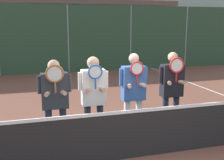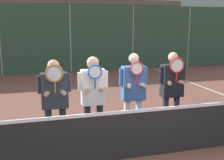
{
  "view_description": "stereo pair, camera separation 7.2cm",
  "coord_description": "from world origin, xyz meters",
  "px_view_note": "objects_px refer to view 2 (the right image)",
  "views": [
    {
      "loc": [
        -1.78,
        -4.4,
        2.4
      ],
      "look_at": [
        -0.22,
        0.95,
        1.26
      ],
      "focal_mm": 45.0,
      "sensor_mm": 36.0,
      "label": 1
    },
    {
      "loc": [
        -1.71,
        -4.42,
        2.4
      ],
      "look_at": [
        -0.22,
        0.95,
        1.26
      ],
      "focal_mm": 45.0,
      "sensor_mm": 36.0,
      "label": 2
    }
  ],
  "objects_px": {
    "player_center_left": "(93,94)",
    "car_left_of_center": "(71,48)",
    "player_leftmost": "(55,97)",
    "car_right_of_center": "(220,46)",
    "car_center": "(153,47)",
    "player_center_right": "(133,90)",
    "player_rightmost": "(172,87)"
  },
  "relations": [
    {
      "from": "player_center_left",
      "to": "car_left_of_center",
      "type": "relative_size",
      "value": 0.4
    },
    {
      "from": "player_rightmost",
      "to": "player_leftmost",
      "type": "bearing_deg",
      "value": -178.17
    },
    {
      "from": "player_leftmost",
      "to": "player_center_left",
      "type": "xyz_separation_m",
      "value": [
        0.73,
        -0.02,
        0.02
      ]
    },
    {
      "from": "player_center_right",
      "to": "car_center",
      "type": "distance_m",
      "value": 12.5
    },
    {
      "from": "car_left_of_center",
      "to": "car_center",
      "type": "distance_m",
      "value": 5.13
    },
    {
      "from": "player_center_right",
      "to": "car_center",
      "type": "height_order",
      "value": "player_center_right"
    },
    {
      "from": "player_rightmost",
      "to": "car_right_of_center",
      "type": "relative_size",
      "value": 0.44
    },
    {
      "from": "car_center",
      "to": "player_center_right",
      "type": "bearing_deg",
      "value": -115.45
    },
    {
      "from": "player_center_right",
      "to": "car_right_of_center",
      "type": "xyz_separation_m",
      "value": [
        10.3,
        11.27,
        -0.19
      ]
    },
    {
      "from": "car_right_of_center",
      "to": "car_left_of_center",
      "type": "bearing_deg",
      "value": 177.92
    },
    {
      "from": "player_center_right",
      "to": "car_left_of_center",
      "type": "relative_size",
      "value": 0.4
    },
    {
      "from": "player_leftmost",
      "to": "car_center",
      "type": "bearing_deg",
      "value": 58.51
    },
    {
      "from": "player_leftmost",
      "to": "player_center_right",
      "type": "xyz_separation_m",
      "value": [
        1.56,
        0.03,
        0.02
      ]
    },
    {
      "from": "car_center",
      "to": "car_right_of_center",
      "type": "relative_size",
      "value": 1.01
    },
    {
      "from": "player_leftmost",
      "to": "car_right_of_center",
      "type": "bearing_deg",
      "value": 43.63
    },
    {
      "from": "player_leftmost",
      "to": "car_right_of_center",
      "type": "height_order",
      "value": "player_leftmost"
    },
    {
      "from": "player_leftmost",
      "to": "car_center",
      "type": "relative_size",
      "value": 0.42
    },
    {
      "from": "player_center_left",
      "to": "player_leftmost",
      "type": "bearing_deg",
      "value": 178.45
    },
    {
      "from": "player_leftmost",
      "to": "car_center",
      "type": "distance_m",
      "value": 13.27
    },
    {
      "from": "car_center",
      "to": "car_right_of_center",
      "type": "height_order",
      "value": "car_right_of_center"
    },
    {
      "from": "player_leftmost",
      "to": "player_rightmost",
      "type": "height_order",
      "value": "player_rightmost"
    },
    {
      "from": "player_center_right",
      "to": "player_rightmost",
      "type": "relative_size",
      "value": 1.0
    },
    {
      "from": "player_center_right",
      "to": "car_right_of_center",
      "type": "bearing_deg",
      "value": 47.59
    },
    {
      "from": "car_center",
      "to": "player_leftmost",
      "type": "bearing_deg",
      "value": -121.49
    },
    {
      "from": "car_center",
      "to": "car_right_of_center",
      "type": "xyz_separation_m",
      "value": [
        4.93,
        -0.01,
        0.01
      ]
    },
    {
      "from": "player_center_left",
      "to": "car_left_of_center",
      "type": "xyz_separation_m",
      "value": [
        1.09,
        11.68,
        -0.17
      ]
    },
    {
      "from": "car_left_of_center",
      "to": "player_center_right",
      "type": "bearing_deg",
      "value": -91.26
    },
    {
      "from": "player_rightmost",
      "to": "car_left_of_center",
      "type": "height_order",
      "value": "player_rightmost"
    },
    {
      "from": "player_center_left",
      "to": "car_center",
      "type": "bearing_deg",
      "value": 61.31
    },
    {
      "from": "player_leftmost",
      "to": "car_left_of_center",
      "type": "relative_size",
      "value": 0.39
    },
    {
      "from": "player_center_left",
      "to": "car_left_of_center",
      "type": "bearing_deg",
      "value": 84.68
    },
    {
      "from": "player_rightmost",
      "to": "car_right_of_center",
      "type": "xyz_separation_m",
      "value": [
        9.42,
        11.22,
        -0.2
      ]
    }
  ]
}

